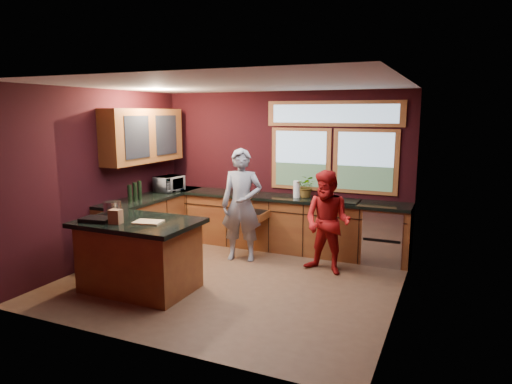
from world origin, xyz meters
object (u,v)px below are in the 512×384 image
Objects in this scene: stock_pot at (112,208)px; island at (140,255)px; cutting_board at (148,222)px; person_grey at (242,205)px; person_red at (327,222)px.

island is at bearing -15.26° from stock_pot.
cutting_board is at bearing -14.93° from stock_pot.
person_grey is 1.18× the size of person_red.
cutting_board is (-0.49, -1.74, 0.06)m from person_grey.
island is at bearing -129.67° from person_red.
cutting_board is 0.78m from stock_pot.
cutting_board reaches higher than island.
cutting_board is at bearing -126.00° from person_red.
island is 0.87× the size of person_grey.
stock_pot is (-0.55, 0.15, 0.56)m from island.
person_grey is 1.99m from stock_pot.
stock_pot reaches higher than cutting_board.
person_grey is (0.69, 1.69, 0.41)m from island.
person_red is 4.34× the size of cutting_board.
person_grey is 7.45× the size of stock_pot.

